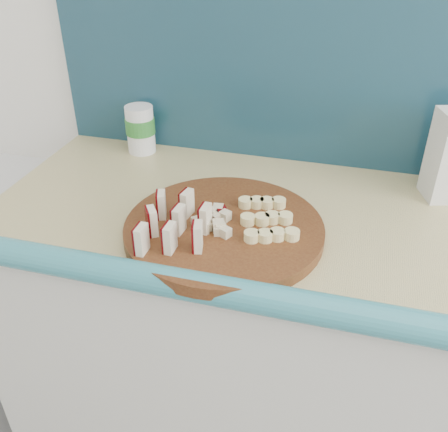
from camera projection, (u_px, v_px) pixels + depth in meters
name	position (u px, v px, depth m)	size (l,w,h in m)	color
kitchen_counter	(434.00, 384.00, 1.29)	(2.20, 0.63, 0.91)	silver
cutting_board	(224.00, 229.00, 1.06)	(0.42, 0.42, 0.03)	#421E0E
apple_wedges	(174.00, 222.00, 1.00)	(0.14, 0.19, 0.06)	#F1E1C1
apple_chunks	(211.00, 220.00, 1.04)	(0.07, 0.07, 0.02)	beige
banana_slices	(267.00, 218.00, 1.05)	(0.15, 0.18, 0.02)	#EFDE92
canister	(140.00, 128.00, 1.38)	(0.08, 0.08, 0.13)	white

